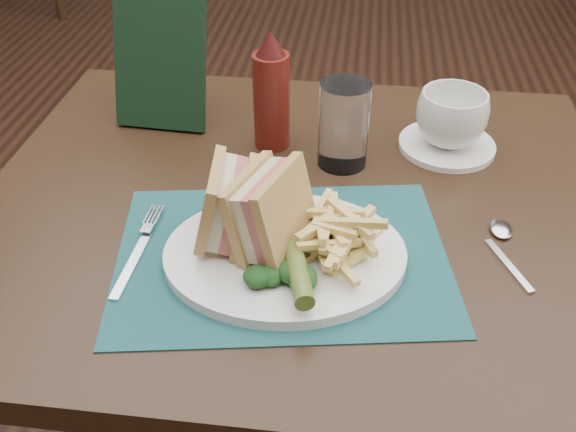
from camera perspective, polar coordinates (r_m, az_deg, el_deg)
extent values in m
plane|color=black|center=(1.78, 2.43, -8.66)|extent=(7.00, 7.00, 0.00)
cube|color=#18484D|center=(0.81, -0.51, -3.58)|extent=(0.46, 0.36, 0.00)
cylinder|color=#4B6426|center=(0.73, 0.84, -4.61)|extent=(0.05, 0.12, 0.03)
cylinder|color=white|center=(1.04, 13.92, 6.13)|extent=(0.19, 0.19, 0.01)
imported|color=white|center=(1.02, 14.32, 8.41)|extent=(0.14, 0.14, 0.09)
cylinder|color=white|center=(0.95, 4.98, 8.07)|extent=(0.09, 0.09, 0.13)
cube|color=black|center=(1.07, -11.32, 14.06)|extent=(0.15, 0.10, 0.24)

